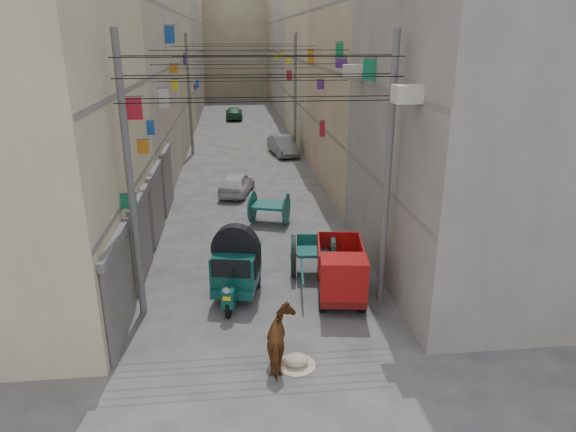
{
  "coord_description": "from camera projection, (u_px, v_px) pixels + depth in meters",
  "views": [
    {
      "loc": [
        -0.77,
        -7.85,
        7.78
      ],
      "look_at": [
        0.78,
        6.5,
        2.71
      ],
      "focal_mm": 32.0,
      "sensor_mm": 36.0,
      "label": 1
    }
  ],
  "objects": [
    {
      "name": "overhead_cables",
      "position": [
        249.0,
        62.0,
        21.29
      ],
      "size": [
        7.4,
        22.52,
        1.12
      ],
      "color": "black",
      "rests_on": "ground"
    },
    {
      "name": "building_row_left",
      "position": [
        135.0,
        55.0,
        39.09
      ],
      "size": [
        8.0,
        62.0,
        14.0
      ],
      "color": "beige",
      "rests_on": "ground"
    },
    {
      "name": "signboards",
      "position": [
        246.0,
        117.0,
        29.2
      ],
      "size": [
        8.22,
        40.52,
        5.67
      ],
      "color": "yellow",
      "rests_on": "ground"
    },
    {
      "name": "utility_poles",
      "position": [
        248.0,
        120.0,
        24.65
      ],
      "size": [
        7.4,
        22.2,
        8.0
      ],
      "color": "#5D5D5F",
      "rests_on": "ground"
    },
    {
      "name": "second_cart",
      "position": [
        269.0,
        207.0,
        22.34
      ],
      "size": [
        1.96,
        1.84,
        1.41
      ],
      "rotation": [
        0.0,
        0.0,
        -0.32
      ],
      "color": "#12524E",
      "rests_on": "ground"
    },
    {
      "name": "auto_rickshaw",
      "position": [
        236.0,
        265.0,
        15.93
      ],
      "size": [
        1.81,
        2.67,
        1.82
      ],
      "rotation": [
        0.0,
        0.0,
        -0.2
      ],
      "color": "black",
      "rests_on": "ground"
    },
    {
      "name": "distant_car_green",
      "position": [
        234.0,
        113.0,
        50.73
      ],
      "size": [
        1.64,
        4.04,
        1.17
      ],
      "primitive_type": "imported",
      "rotation": [
        0.0,
        0.0,
        3.14
      ],
      "color": "#1C522E",
      "rests_on": "ground"
    },
    {
      "name": "building_row_right",
      "position": [
        341.0,
        54.0,
        40.71
      ],
      "size": [
        8.0,
        62.0,
        14.0
      ],
      "color": "gray",
      "rests_on": "ground"
    },
    {
      "name": "mini_truck",
      "position": [
        341.0,
        276.0,
        15.71
      ],
      "size": [
        1.8,
        3.27,
        1.75
      ],
      "rotation": [
        0.0,
        0.0,
        -0.14
      ],
      "color": "black",
      "rests_on": "ground"
    },
    {
      "name": "distant_car_white",
      "position": [
        237.0,
        183.0,
        26.6
      ],
      "size": [
        2.18,
        3.63,
        1.16
      ],
      "primitive_type": "imported",
      "rotation": [
        0.0,
        0.0,
        2.89
      ],
      "color": "silver",
      "rests_on": "ground"
    },
    {
      "name": "ac_units",
      "position": [
        380.0,
        49.0,
        15.12
      ],
      "size": [
        0.7,
        6.55,
        3.35
      ],
      "color": "beige",
      "rests_on": "ground"
    },
    {
      "name": "horse",
      "position": [
        282.0,
        341.0,
        12.63
      ],
      "size": [
        0.87,
        1.7,
        1.39
      ],
      "primitive_type": "imported",
      "rotation": [
        0.0,
        0.0,
        3.07
      ],
      "color": "maroon",
      "rests_on": "ground"
    },
    {
      "name": "tonga_cart",
      "position": [
        313.0,
        255.0,
        17.5
      ],
      "size": [
        1.61,
        3.26,
        1.42
      ],
      "rotation": [
        0.0,
        0.0,
        -0.1
      ],
      "color": "black",
      "rests_on": "ground"
    },
    {
      "name": "distant_car_grey",
      "position": [
        283.0,
        146.0,
        35.42
      ],
      "size": [
        2.04,
        4.1,
        1.29
      ],
      "primitive_type": "imported",
      "rotation": [
        0.0,
        0.0,
        0.18
      ],
      "color": "#5A5F5D",
      "rests_on": "ground"
    },
    {
      "name": "feed_sack",
      "position": [
        296.0,
        360.0,
        12.79
      ],
      "size": [
        0.61,
        0.49,
        0.3
      ],
      "primitive_type": "ellipsoid",
      "color": "#BFB49F",
      "rests_on": "ground"
    },
    {
      "name": "end_cap_building",
      "position": [
        235.0,
        46.0,
        69.78
      ],
      "size": [
        22.0,
        10.0,
        13.0
      ],
      "primitive_type": "cube",
      "color": "#B0AA8B",
      "rests_on": "ground"
    },
    {
      "name": "shutters_left",
      "position": [
        150.0,
        217.0,
        18.86
      ],
      "size": [
        0.18,
        14.4,
        2.88
      ],
      "color": "#4C4C51",
      "rests_on": "ground"
    }
  ]
}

